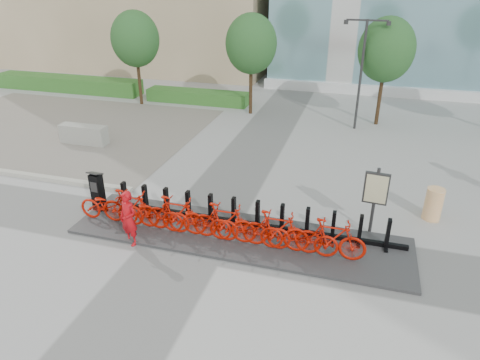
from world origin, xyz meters
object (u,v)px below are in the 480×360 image
(worker_red, at_px, (128,219))
(construction_barrel, at_px, (433,204))
(kiosk, at_px, (98,191))
(jersey_barrier, at_px, (84,134))
(map_sign, at_px, (376,191))
(bike_0, at_px, (109,206))

(worker_red, xyz_separation_m, construction_barrel, (8.12, 3.78, -0.29))
(kiosk, xyz_separation_m, construction_barrel, (9.97, 2.44, -0.20))
(worker_red, xyz_separation_m, jersey_barrier, (-5.89, 6.41, -0.38))
(jersey_barrier, bearing_deg, worker_red, -47.86)
(worker_red, distance_m, jersey_barrier, 8.71)
(construction_barrel, relative_size, map_sign, 0.49)
(jersey_barrier, xyz_separation_m, map_sign, (12.24, -4.00, 0.94))
(kiosk, distance_m, map_sign, 8.29)
(bike_0, height_order, construction_barrel, bike_0)
(worker_red, relative_size, jersey_barrier, 0.74)
(construction_barrel, xyz_separation_m, jersey_barrier, (-14.01, 2.63, -0.09))
(bike_0, height_order, kiosk, kiosk)
(bike_0, distance_m, map_sign, 7.70)
(construction_barrel, relative_size, jersey_barrier, 0.47)
(jersey_barrier, relative_size, map_sign, 1.04)
(jersey_barrier, bearing_deg, map_sign, -18.54)
(construction_barrel, bearing_deg, kiosk, -166.25)
(kiosk, relative_size, jersey_barrier, 0.61)
(map_sign, bearing_deg, kiosk, -167.24)
(worker_red, relative_size, construction_barrel, 1.58)
(bike_0, relative_size, map_sign, 0.92)
(kiosk, bearing_deg, jersey_barrier, 132.95)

